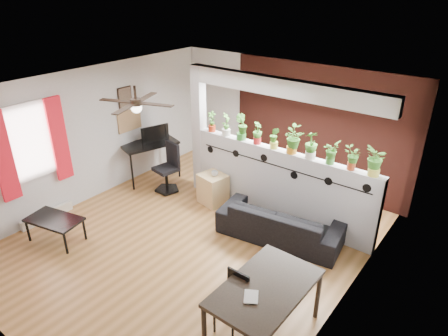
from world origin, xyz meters
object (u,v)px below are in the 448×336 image
at_px(potted_plant_4, 274,137).
at_px(sofa, 280,223).
at_px(ceiling_fan, 136,104).
at_px(dining_table, 265,292).
at_px(potted_plant_1, 226,123).
at_px(potted_plant_7, 331,152).
at_px(potted_plant_9, 376,160).
at_px(potted_plant_8, 352,158).
at_px(office_chair, 169,171).
at_px(coffee_table, 54,221).
at_px(cube_shelf, 213,189).
at_px(potted_plant_3, 257,132).
at_px(cup, 215,173).
at_px(potted_plant_6, 311,144).
at_px(computer_desk, 150,146).
at_px(potted_plant_2, 241,126).
at_px(folding_chair, 234,297).
at_px(potted_plant_5, 292,139).
at_px(potted_plant_0, 212,121).

relative_size(potted_plant_4, sofa, 0.20).
distance_m(ceiling_fan, dining_table, 3.35).
relative_size(ceiling_fan, potted_plant_1, 2.67).
bearing_deg(potted_plant_4, potted_plant_7, 0.00).
bearing_deg(potted_plant_9, potted_plant_8, -180.00).
bearing_deg(dining_table, potted_plant_4, 119.81).
distance_m(potted_plant_4, office_chair, 2.49).
bearing_deg(coffee_table, cube_shelf, 63.22).
xyz_separation_m(potted_plant_8, sofa, (-0.87, -0.57, -1.26)).
height_order(potted_plant_3, cup, potted_plant_3).
bearing_deg(potted_plant_6, potted_plant_4, 180.00).
distance_m(potted_plant_6, computer_desk, 3.69).
xyz_separation_m(potted_plant_2, office_chair, (-1.47, -0.50, -1.15)).
xyz_separation_m(potted_plant_6, folding_chair, (0.37, -2.62, -1.10)).
distance_m(ceiling_fan, computer_desk, 2.57).
bearing_deg(potted_plant_5, sofa, -71.90).
distance_m(potted_plant_8, sofa, 1.63).
distance_m(ceiling_fan, cube_shelf, 2.50).
bearing_deg(cube_shelf, dining_table, -29.03).
relative_size(potted_plant_8, sofa, 0.19).
relative_size(cup, coffee_table, 0.13).
height_order(potted_plant_5, computer_desk, potted_plant_5).
bearing_deg(computer_desk, ceiling_fan, -45.20).
xyz_separation_m(potted_plant_9, computer_desk, (-4.63, -0.34, -0.83)).
bearing_deg(potted_plant_6, potted_plant_3, 180.00).
bearing_deg(potted_plant_6, cup, -169.15).
relative_size(potted_plant_6, folding_chair, 0.56).
relative_size(potted_plant_1, potted_plant_4, 1.14).
height_order(potted_plant_0, cup, potted_plant_0).
bearing_deg(dining_table, ceiling_fan, 166.35).
height_order(potted_plant_1, cup, potted_plant_1).
height_order(potted_plant_3, folding_chair, potted_plant_3).
relative_size(ceiling_fan, potted_plant_7, 3.04).
height_order(potted_plant_5, potted_plant_6, potted_plant_5).
height_order(potted_plant_2, dining_table, potted_plant_2).
height_order(potted_plant_1, potted_plant_2, potted_plant_2).
xyz_separation_m(potted_plant_2, sofa, (1.24, -0.57, -1.31)).
height_order(potted_plant_3, potted_plant_7, potted_plant_3).
bearing_deg(ceiling_fan, cup, 76.42).
height_order(potted_plant_3, computer_desk, potted_plant_3).
bearing_deg(folding_chair, ceiling_fan, 161.77).
relative_size(potted_plant_5, cup, 3.73).
height_order(potted_plant_1, potted_plant_5, potted_plant_5).
height_order(potted_plant_7, coffee_table, potted_plant_7).
relative_size(potted_plant_4, cube_shelf, 0.64).
height_order(potted_plant_1, cube_shelf, potted_plant_1).
relative_size(potted_plant_3, folding_chair, 0.48).
bearing_deg(cup, potted_plant_1, 86.88).
bearing_deg(potted_plant_9, potted_plant_2, 180.00).
bearing_deg(ceiling_fan, potted_plant_3, 59.19).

